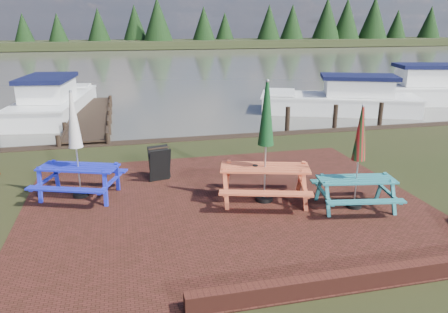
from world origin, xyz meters
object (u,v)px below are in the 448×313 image
picnic_table_red (265,161)px  jetty (90,117)px  boat_far (414,91)px  picnic_table_teal (357,174)px  chalkboard (160,164)px  boat_near (342,101)px  picnic_table_blue (78,162)px  boat_jetty (54,103)px

picnic_table_red → jetty: (-4.41, 10.24, -0.86)m
boat_far → picnic_table_red: bearing=147.0°
picnic_table_red → boat_far: picnic_table_red is taller
picnic_table_teal → chalkboard: (-4.06, 2.81, -0.35)m
jetty → boat_near: size_ratio=1.17×
picnic_table_red → picnic_table_blue: picnic_table_red is taller
picnic_table_teal → chalkboard: size_ratio=2.61×
chalkboard → boat_jetty: boat_jetty is taller
picnic_table_teal → boat_far: 15.97m
picnic_table_teal → jetty: picnic_table_teal is taller
picnic_table_blue → boat_near: 14.27m
picnic_table_blue → jetty: size_ratio=0.28×
picnic_table_teal → boat_jetty: bearing=130.9°
picnic_table_blue → chalkboard: picnic_table_blue is taller
boat_jetty → boat_far: (18.25, -0.86, 0.04)m
picnic_table_red → boat_far: bearing=59.1°
picnic_table_teal → picnic_table_blue: bearing=170.3°
boat_jetty → boat_near: bearing=-2.3°
chalkboard → boat_far: boat_far is taller
picnic_table_blue → jetty: (-0.24, 8.97, -0.77)m
chalkboard → boat_far: bearing=20.2°
picnic_table_teal → boat_jetty: (-7.92, 13.02, -0.38)m
chalkboard → boat_near: bearing=27.2°
jetty → boat_far: (16.58, 1.09, 0.36)m
chalkboard → picnic_table_blue: bearing=-172.9°
jetty → boat_jetty: (-1.67, 1.95, 0.32)m
picnic_table_teal → boat_far: (10.34, 12.17, -0.34)m
picnic_table_blue → boat_jetty: (-1.91, 10.92, -0.45)m
chalkboard → boat_near: 12.29m
picnic_table_blue → boat_far: bearing=52.3°
jetty → boat_far: boat_far is taller
boat_far → picnic_table_blue: bearing=135.7°
picnic_table_teal → boat_near: size_ratio=0.30×
picnic_table_teal → picnic_table_red: bearing=165.1°
picnic_table_blue → picnic_table_teal: bearing=1.4°
boat_far → boat_jetty: bearing=101.4°
boat_jetty → boat_near: size_ratio=0.98×
picnic_table_red → chalkboard: 3.01m
jetty → boat_far: 16.62m
chalkboard → boat_near: boat_near is taller
picnic_table_teal → picnic_table_red: size_ratio=0.83×
picnic_table_red → chalkboard: size_ratio=3.14×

